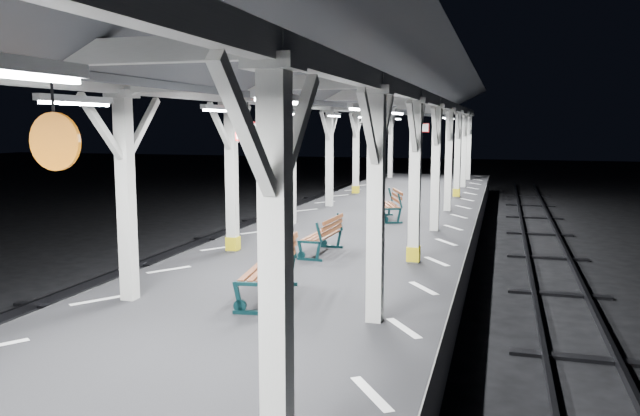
% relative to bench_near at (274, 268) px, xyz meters
% --- Properties ---
extents(ground, '(120.00, 120.00, 0.00)m').
position_rel_bench_near_xyz_m(ground, '(-0.22, 1.34, -1.52)').
color(ground, black).
rests_on(ground, ground).
extents(platform, '(6.00, 50.00, 1.00)m').
position_rel_bench_near_xyz_m(platform, '(-0.22, 1.34, -1.02)').
color(platform, black).
rests_on(platform, ground).
extents(hazard_stripes_left, '(1.00, 48.00, 0.01)m').
position_rel_bench_near_xyz_m(hazard_stripes_left, '(-2.67, 1.34, -0.52)').
color(hazard_stripes_left, silver).
rests_on(hazard_stripes_left, platform).
extents(hazard_stripes_right, '(1.00, 48.00, 0.01)m').
position_rel_bench_near_xyz_m(hazard_stripes_right, '(2.23, 1.34, -0.52)').
color(hazard_stripes_right, silver).
rests_on(hazard_stripes_right, platform).
extents(track_left, '(2.20, 60.00, 0.16)m').
position_rel_bench_near_xyz_m(track_left, '(-5.22, 1.34, -1.44)').
color(track_left, '#2D2D33').
rests_on(track_left, ground).
extents(track_right, '(2.20, 60.00, 0.16)m').
position_rel_bench_near_xyz_m(track_right, '(4.78, 1.34, -1.44)').
color(track_right, '#2D2D33').
rests_on(track_right, ground).
extents(canopy, '(5.40, 49.00, 4.65)m').
position_rel_bench_near_xyz_m(canopy, '(-0.22, 1.31, 3.05)').
color(canopy, silver).
rests_on(canopy, platform).
extents(bench_near, '(0.91, 1.87, 0.98)m').
position_rel_bench_near_xyz_m(bench_near, '(0.00, 0.00, 0.00)').
color(bench_near, '#0B292C').
rests_on(bench_near, platform).
extents(bench_mid, '(0.63, 1.54, 0.82)m').
position_rel_bench_near_xyz_m(bench_mid, '(-0.17, 3.59, -0.08)').
color(bench_mid, '#0B292C').
rests_on(bench_mid, platform).
extents(bench_far, '(1.10, 1.72, 0.88)m').
position_rel_bench_near_xyz_m(bench_far, '(0.33, 8.93, -0.05)').
color(bench_far, '#0B292C').
rests_on(bench_far, platform).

